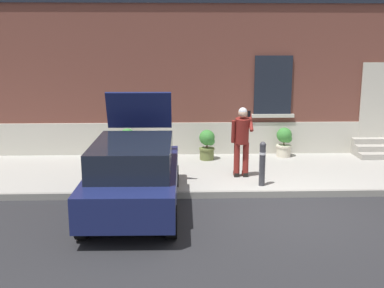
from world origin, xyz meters
TOP-DOWN VIEW (x-y plane):
  - ground_plane at (0.00, 0.00)m, footprint 80.00×80.00m
  - sidewalk at (0.00, 2.80)m, footprint 24.00×3.60m
  - curb_edge at (0.00, 0.94)m, footprint 24.00×0.12m
  - building_facade at (0.01, 5.29)m, footprint 24.00×1.52m
  - entrance_stoop at (3.83, 4.23)m, footprint 1.56×0.96m
  - hatchback_car_navy at (-3.07, 0.13)m, footprint 1.84×4.09m
  - bollard_near_person at (-0.21, 1.35)m, footprint 0.15×0.15m
  - bollard_far_left at (-4.02, 1.35)m, footprint 0.15×0.15m
  - person_on_phone at (-0.60, 2.08)m, footprint 0.51×0.49m
  - planter_terracotta at (-3.59, 4.16)m, footprint 0.44×0.44m
  - planter_olive at (-1.32, 3.89)m, footprint 0.44×0.44m
  - planter_cream at (0.94, 4.17)m, footprint 0.44×0.44m

SIDE VIEW (x-z plane):
  - ground_plane at x=0.00m, z-range 0.00..0.00m
  - sidewalk at x=0.00m, z-range 0.00..0.15m
  - curb_edge at x=0.00m, z-range 0.00..0.15m
  - entrance_stoop at x=3.83m, z-range 0.10..0.58m
  - planter_terracotta at x=-3.59m, z-range 0.18..1.04m
  - planter_olive at x=-1.32m, z-range 0.18..1.04m
  - planter_cream at x=0.94m, z-range 0.18..1.04m
  - bollard_near_person at x=-0.21m, z-range 0.19..1.24m
  - bollard_far_left at x=-4.02m, z-range 0.19..1.24m
  - hatchback_car_navy at x=-3.07m, z-range -0.37..1.97m
  - person_on_phone at x=-0.60m, z-range 0.28..2.02m
  - building_facade at x=0.01m, z-range -0.02..7.48m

